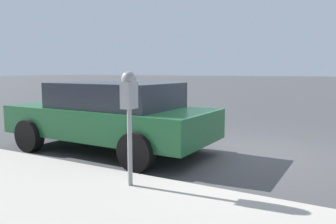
# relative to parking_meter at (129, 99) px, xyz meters

# --- Properties ---
(ground_plane) EXTENTS (220.00, 220.00, 0.00)m
(ground_plane) POSITION_rel_parking_meter_xyz_m (2.65, -0.69, -1.24)
(ground_plane) COLOR #424244
(parking_meter) EXTENTS (0.21, 0.19, 1.47)m
(parking_meter) POSITION_rel_parking_meter_xyz_m (0.00, 0.00, 0.00)
(parking_meter) COLOR gray
(parking_meter) RESTS_ON sidewalk
(car_green) EXTENTS (2.10, 4.27, 1.37)m
(car_green) POSITION_rel_parking_meter_xyz_m (1.79, 1.73, -0.51)
(car_green) COLOR #1E5B33
(car_green) RESTS_ON ground_plane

